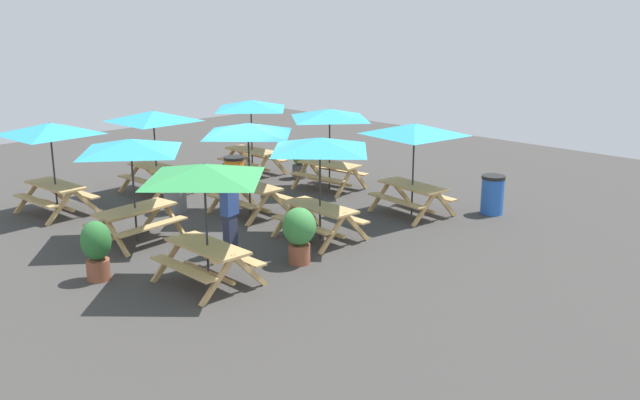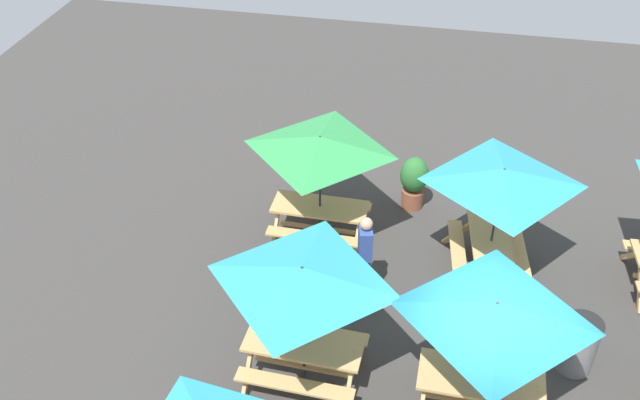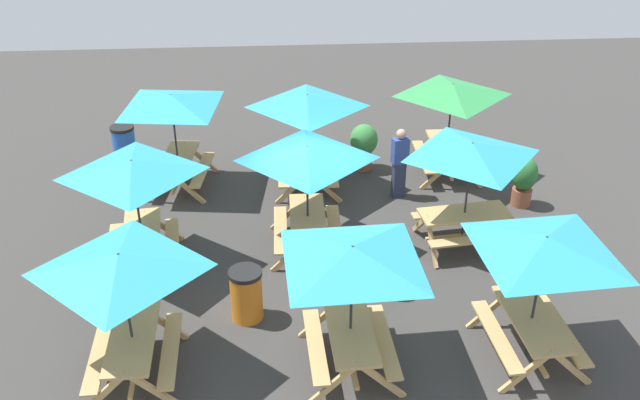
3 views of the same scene
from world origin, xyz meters
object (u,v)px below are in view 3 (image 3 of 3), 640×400
picnic_table_7 (121,271)px  trash_bin_blue (124,144)px  picnic_table_5 (307,160)px  potted_plant_2 (524,179)px  picnic_table_0 (352,264)px  picnic_table_3 (471,158)px  trash_bin_orange (246,294)px  potted_plant_0 (107,292)px  picnic_table_4 (544,254)px  picnic_table_1 (307,108)px  picnic_table_2 (452,97)px  person_standing (400,161)px  picnic_table_8 (133,175)px  trash_bin_gray (378,267)px  potted_plant_1 (364,144)px  picnic_table_6 (172,108)px

picnic_table_7 → trash_bin_blue: 7.95m
trash_bin_blue → picnic_table_7: bearing=-169.5°
picnic_table_5 → potted_plant_2: size_ratio=2.01×
picnic_table_0 → picnic_table_3: bearing=-40.6°
picnic_table_0 → trash_bin_orange: 2.62m
trash_bin_orange → potted_plant_0: size_ratio=0.89×
picnic_table_3 → picnic_table_4: 3.35m
picnic_table_1 → picnic_table_3: 4.06m
picnic_table_1 → picnic_table_2: (0.44, -3.37, 0.00)m
picnic_table_4 → person_standing: (5.46, 1.23, -1.10)m
picnic_table_5 → potted_plant_2: (1.44, -4.89, -1.35)m
picnic_table_5 → picnic_table_8: bearing=97.5°
picnic_table_2 → picnic_table_8: size_ratio=1.00×
potted_plant_2 → picnic_table_3: bearing=131.5°
picnic_table_2 → trash_bin_gray: 5.34m
potted_plant_0 → potted_plant_1: potted_plant_1 is taller
picnic_table_6 → picnic_table_8: size_ratio=1.20×
picnic_table_1 → person_standing: (-0.61, -2.03, -1.10)m
picnic_table_8 → potted_plant_1: bearing=-57.8°
picnic_table_6 → potted_plant_0: size_ratio=2.54×
picnic_table_2 → picnic_table_8: bearing=117.7°
picnic_table_7 → potted_plant_1: picnic_table_7 is taller
potted_plant_0 → potted_plant_2: (3.45, -8.47, 0.07)m
potted_plant_1 → picnic_table_4: bearing=-165.0°
picnic_table_7 → person_standing: (5.48, -5.10, -1.10)m
picnic_table_1 → picnic_table_7: 6.81m
picnic_table_1 → picnic_table_8: size_ratio=1.00×
picnic_table_8 → trash_bin_orange: 3.07m
picnic_table_0 → potted_plant_1: 7.16m
picnic_table_1 → potted_plant_0: (-4.65, 3.73, -1.42)m
picnic_table_2 → picnic_table_6: size_ratio=0.83×
picnic_table_7 → potted_plant_2: picnic_table_7 is taller
picnic_table_8 → potted_plant_0: 2.19m
picnic_table_7 → potted_plant_0: (1.43, 0.67, -1.42)m
trash_bin_blue → picnic_table_2: bearing=-98.3°
picnic_table_0 → picnic_table_7: 3.39m
picnic_table_6 → person_standing: (-0.83, -5.04, -1.10)m
picnic_table_0 → trash_bin_gray: picnic_table_0 is taller
picnic_table_0 → picnic_table_3: 4.32m
picnic_table_3 → trash_bin_blue: size_ratio=2.38×
picnic_table_3 → person_standing: size_ratio=1.40×
picnic_table_2 → picnic_table_6: (-0.22, 6.39, 0.00)m
trash_bin_orange → picnic_table_7: bearing=127.2°
potted_plant_1 → person_standing: 1.58m
picnic_table_0 → trash_bin_blue: bearing=29.6°
picnic_table_0 → picnic_table_5: 3.52m
picnic_table_1 → picnic_table_2: 3.40m
picnic_table_3 → picnic_table_4: (-3.34, -0.26, 0.00)m
picnic_table_5 → picnic_table_8: size_ratio=1.00×
picnic_table_6 → potted_plant_2: picnic_table_6 is taller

